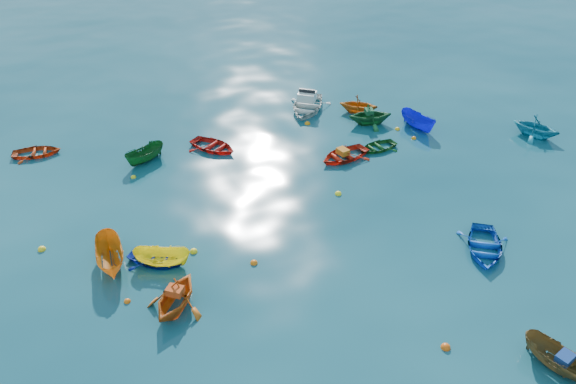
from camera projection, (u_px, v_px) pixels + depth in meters
name	position (u px, v px, depth m)	size (l,w,h in m)	color
ground	(326.00, 253.00, 26.48)	(160.00, 160.00, 0.00)	#093645
dinghy_blue_sw	(156.00, 262.00, 25.95)	(1.92, 2.69, 0.56)	#0E27B8
sampan_brown_mid	(556.00, 368.00, 20.91)	(1.08, 2.87, 1.11)	brown
dinghy_blue_se	(483.00, 251.00, 26.66)	(2.45, 3.43, 0.71)	blue
dinghy_orange_w	(177.00, 308.00, 23.51)	(2.49, 2.89, 1.52)	#D05913
sampan_yellow_mid	(163.00, 265.00, 25.80)	(1.01, 2.69, 1.04)	yellow
dinghy_green_e	(377.00, 149.00, 34.94)	(1.83, 2.56, 0.53)	#124D1A
dinghy_cyan_se	(534.00, 136.00, 36.39)	(2.53, 2.93, 1.54)	teal
dinghy_red_nw	(37.00, 155.00, 34.33)	(2.03, 2.83, 0.59)	#B6350F
sampan_orange_n	(113.00, 265.00, 25.77)	(1.23, 3.27, 1.27)	orange
dinghy_green_n	(369.00, 124.00, 37.86)	(2.49, 2.89, 1.52)	#135526
dinghy_red_ne	(344.00, 158.00, 33.98)	(2.32, 3.25, 0.67)	red
sampan_blue_far	(417.00, 128.00, 37.34)	(1.13, 2.99, 1.16)	#1114D6
dinghy_red_far	(213.00, 149.00, 34.92)	(2.25, 3.15, 0.65)	red
dinghy_orange_far	(358.00, 113.00, 39.33)	(2.28, 2.65, 1.39)	#C86312
sampan_green_far	(146.00, 161.00, 33.67)	(1.04, 2.75, 1.06)	#10481C
motorboat_white	(307.00, 110.00, 39.68)	(3.02, 4.22, 1.47)	silver
tarp_blue_a	(565.00, 358.00, 20.42)	(0.65, 0.49, 0.32)	navy
tarp_orange_a	(175.00, 291.00, 23.05)	(0.67, 0.51, 0.32)	#D74616
tarp_green_b	(369.00, 111.00, 37.34)	(0.68, 0.52, 0.33)	#124925
tarp_orange_b	(343.00, 151.00, 33.65)	(0.71, 0.54, 0.34)	#C06413
buoy_or_a	(127.00, 302.00, 23.81)	(0.29, 0.29, 0.29)	orange
buoy_ye_a	(194.00, 252.00, 26.57)	(0.37, 0.37, 0.37)	yellow
buoy_or_b	(445.00, 348.00, 21.73)	(0.38, 0.38, 0.38)	#EC540C
buoy_ye_b	(42.00, 250.00, 26.71)	(0.38, 0.38, 0.38)	yellow
buoy_or_c	(254.00, 263.00, 25.89)	(0.35, 0.35, 0.35)	orange
buoy_ye_c	(338.00, 194.00, 30.70)	(0.37, 0.37, 0.37)	yellow
buoy_or_d	(414.00, 139.00, 36.09)	(0.31, 0.31, 0.31)	orange
buoy_ye_d	(133.00, 177.00, 32.14)	(0.30, 0.30, 0.30)	yellow
buoy_or_e	(307.00, 124.00, 37.84)	(0.37, 0.37, 0.37)	orange
buoy_ye_e	(397.00, 129.00, 37.17)	(0.33, 0.33, 0.33)	yellow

